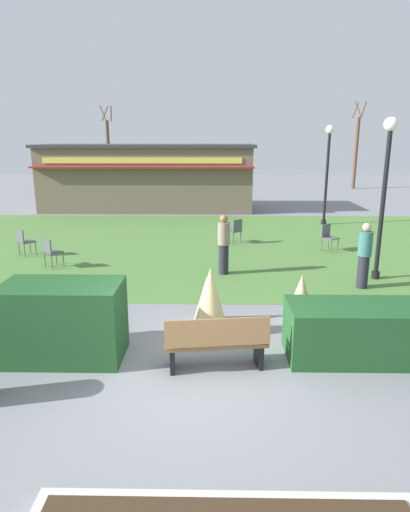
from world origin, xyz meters
name	(u,v)px	position (x,y,z in m)	size (l,w,h in m)	color
ground_plane	(191,380)	(0.00, 0.00, 0.00)	(80.00, 80.00, 0.00)	slate
lawn_patch	(203,244)	(0.00, 9.32, 0.00)	(36.00, 12.00, 0.01)	#4C7A38
park_bench	(216,342)	(0.41, 0.36, 0.48)	(1.75, 0.73, 0.95)	olive
hedge_left	(63,321)	(-2.23, 0.74, 0.67)	(2.03, 1.10, 1.35)	#1E4C23
hedge_right	(359,332)	(2.87, 0.82, 0.48)	(2.46, 1.10, 0.96)	#1E4C23
ornamental_grass_behind_left	(210,302)	(0.30, 1.66, 0.69)	(0.77, 0.77, 1.38)	#D1BC7F
ornamental_grass_behind_right	(207,299)	(0.23, 2.29, 0.51)	(0.58, 0.58, 1.02)	#D1BC7F
ornamental_grass_behind_center	(301,299)	(2.16, 2.31, 0.52)	(0.69, 0.69, 1.05)	#D1BC7F
lamppost_mid	(385,180)	(4.79, 5.36, 2.66)	(0.36, 0.36, 4.23)	black
lamppost_far	(328,163)	(5.25, 13.20, 2.66)	(0.36, 0.36, 4.23)	black
food_kiosk	(148,177)	(-3.12, 17.41, 1.70)	(11.11, 4.01, 3.39)	#6B5B4C
cafe_chair_west	(50,250)	(-4.43, 6.26, 0.53)	(0.62, 0.62, 0.89)	#4C5156
cafe_chair_east	(24,240)	(-5.78, 7.60, 0.53)	(0.62, 0.62, 0.89)	#4C5156
cafe_chair_center	(235,229)	(1.15, 9.47, 0.53)	(0.62, 0.62, 0.89)	#4C5156
cafe_chair_north	(328,235)	(4.25, 8.46, 0.53)	(0.62, 0.62, 0.89)	#4C5156
person_strolling	(224,244)	(0.65, 5.73, 0.86)	(0.34, 0.34, 1.69)	#23232D
person_standing	(364,255)	(4.17, 4.58, 0.86)	(0.34, 0.34, 1.69)	#23232D
parked_car_west_slot	(155,186)	(-3.49, 23.17, 0.64)	(4.27, 2.19, 1.20)	#2D6638
tree_left_bg	(108,152)	(-7.64, 28.27, 2.64)	(0.91, 0.96, 6.01)	brown
tree_right_bg	(356,151)	(10.86, 27.55, 2.74)	(0.91, 0.96, 6.20)	brown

